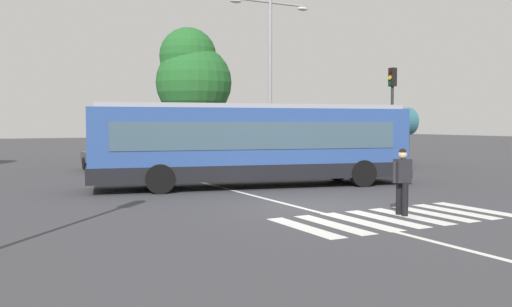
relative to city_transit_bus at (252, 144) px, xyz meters
name	(u,v)px	position (x,y,z in m)	size (l,w,h in m)	color
ground_plane	(315,206)	(-0.64, -5.13, -1.59)	(160.00, 160.00, 0.00)	#3D3D42
city_transit_bus	(252,144)	(0.00, 0.00, 0.00)	(12.18, 5.02, 3.06)	black
pedestrian_crossing_street	(402,178)	(0.48, -7.41, -0.62)	(0.58, 0.40, 1.72)	black
parked_car_charcoal	(108,156)	(-3.26, 9.14, -0.82)	(1.95, 4.54, 1.35)	black
parked_car_silver	(167,154)	(-0.38, 8.81, -0.82)	(1.91, 4.52, 1.35)	black
parked_car_red	(213,153)	(2.20, 8.84, -0.82)	(2.06, 4.59, 1.35)	black
traffic_light_far_corner	(392,103)	(9.04, 2.51, 1.79)	(0.33, 0.32, 5.07)	#28282B
bus_stop_shelter	(384,122)	(10.99, 5.34, 0.83)	(3.81, 1.54, 3.25)	#28282B
twin_arm_street_lamp	(270,65)	(4.22, 6.14, 3.72)	(4.46, 0.32, 8.58)	#939399
background_tree_right	(192,75)	(2.65, 12.94, 3.68)	(4.56, 4.56, 8.12)	brown
crosswalk_painted_stripes	(398,217)	(0.16, -7.60, -1.58)	(6.05, 2.70, 0.01)	silver
lane_center_line	(266,199)	(-1.14, -3.13, -1.59)	(0.16, 24.00, 0.01)	silver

